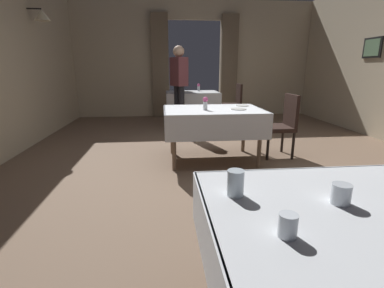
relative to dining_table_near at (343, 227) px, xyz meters
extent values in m
plane|color=#7A604C|center=(0.11, 2.67, -0.65)|extent=(10.08, 10.08, 0.00)
cylinder|color=black|center=(-2.91, 4.47, 1.63)|extent=(0.24, 0.02, 0.02)
cone|color=beige|center=(-2.79, 4.47, 1.53)|extent=(0.26, 0.26, 0.18)
cube|color=black|center=(3.24, 4.27, 1.02)|extent=(0.03, 0.48, 0.38)
cube|color=#668C66|center=(3.22, 4.27, 1.02)|extent=(0.01, 0.39, 0.31)
cube|color=beige|center=(-1.84, 6.87, 0.85)|extent=(2.50, 0.12, 3.00)
cube|color=beige|center=(2.06, 6.87, 0.85)|extent=(2.50, 0.12, 3.00)
cube|color=beige|center=(0.11, 6.87, 2.10)|extent=(1.40, 0.12, 0.50)
cube|color=#70604C|center=(-0.81, 6.73, 0.67)|extent=(0.44, 0.14, 2.64)
cube|color=#70604C|center=(1.03, 6.73, 0.67)|extent=(0.44, 0.14, 2.64)
cylinder|color=#7A604C|center=(-0.48, 0.35, -0.29)|extent=(0.06, 0.06, 0.71)
cylinder|color=#7A604C|center=(0.48, 0.35, -0.29)|extent=(0.06, 0.06, 0.71)
cube|color=#7A604C|center=(0.00, 0.00, 0.08)|extent=(1.13, 0.85, 0.03)
cube|color=white|center=(0.00, 0.00, 0.10)|extent=(1.19, 0.91, 0.01)
cube|color=white|center=(0.00, 0.46, -0.04)|extent=(1.19, 0.02, 0.28)
cube|color=white|center=(-0.59, 0.00, -0.04)|extent=(0.02, 0.91, 0.28)
cylinder|color=#7A604C|center=(-0.63, 2.49, -0.29)|extent=(0.06, 0.06, 0.71)
cylinder|color=#7A604C|center=(0.50, 2.49, -0.29)|extent=(0.06, 0.06, 0.71)
cylinder|color=#7A604C|center=(-0.63, 3.25, -0.29)|extent=(0.06, 0.06, 0.71)
cylinder|color=#7A604C|center=(0.50, 3.25, -0.29)|extent=(0.06, 0.06, 0.71)
cube|color=#7A604C|center=(-0.07, 2.87, 0.08)|extent=(1.29, 0.92, 0.03)
cube|color=white|center=(-0.07, 2.87, 0.10)|extent=(1.35, 0.98, 0.01)
cube|color=white|center=(-0.07, 2.38, -0.07)|extent=(1.35, 0.02, 0.34)
cube|color=white|center=(-0.07, 3.36, -0.07)|extent=(1.35, 0.02, 0.34)
cube|color=white|center=(-0.74, 2.87, -0.07)|extent=(0.02, 0.98, 0.34)
cube|color=white|center=(0.61, 2.87, -0.07)|extent=(0.02, 0.98, 0.34)
cylinder|color=#7A604C|center=(-0.57, 5.34, -0.29)|extent=(0.06, 0.06, 0.71)
cylinder|color=#7A604C|center=(0.43, 5.34, -0.29)|extent=(0.06, 0.06, 0.71)
cylinder|color=#7A604C|center=(-0.57, 6.03, -0.29)|extent=(0.06, 0.06, 0.71)
cylinder|color=#7A604C|center=(0.43, 6.03, -0.29)|extent=(0.06, 0.06, 0.71)
cube|color=#7A604C|center=(-0.07, 5.68, 0.08)|extent=(1.15, 0.85, 0.03)
cube|color=white|center=(-0.07, 5.68, 0.10)|extent=(1.21, 0.91, 0.01)
cube|color=white|center=(-0.07, 5.23, -0.07)|extent=(1.21, 0.02, 0.34)
cube|color=white|center=(-0.07, 6.14, -0.07)|extent=(1.21, 0.02, 0.34)
cube|color=white|center=(-0.68, 5.68, -0.07)|extent=(0.02, 0.91, 0.34)
cube|color=white|center=(0.54, 5.68, -0.07)|extent=(0.02, 0.91, 0.34)
cylinder|color=black|center=(0.73, 2.78, -0.44)|extent=(0.04, 0.04, 0.42)
cylinder|color=black|center=(0.73, 3.16, -0.44)|extent=(0.04, 0.04, 0.42)
cylinder|color=black|center=(1.11, 2.78, -0.44)|extent=(0.04, 0.04, 0.42)
cylinder|color=black|center=(1.11, 3.16, -0.44)|extent=(0.04, 0.04, 0.42)
cube|color=black|center=(0.92, 2.97, -0.21)|extent=(0.44, 0.44, 0.06)
cube|color=black|center=(1.12, 2.97, 0.04)|extent=(0.05, 0.42, 0.48)
cylinder|color=black|center=(0.66, 5.45, -0.44)|extent=(0.04, 0.04, 0.42)
cylinder|color=black|center=(0.66, 5.83, -0.44)|extent=(0.04, 0.04, 0.42)
cylinder|color=black|center=(1.04, 5.45, -0.44)|extent=(0.04, 0.04, 0.42)
cylinder|color=black|center=(1.04, 5.83, -0.44)|extent=(0.04, 0.04, 0.42)
cube|color=black|center=(0.85, 5.64, -0.21)|extent=(0.44, 0.44, 0.06)
cube|color=black|center=(1.05, 5.64, 0.04)|extent=(0.05, 0.42, 0.48)
cylinder|color=silver|center=(-0.44, 0.15, 0.16)|extent=(0.08, 0.08, 0.12)
cylinder|color=silver|center=(-0.02, 0.02, 0.15)|extent=(0.08, 0.08, 0.09)
cylinder|color=silver|center=(-0.34, -0.19, 0.14)|extent=(0.07, 0.07, 0.08)
cylinder|color=silver|center=(-0.19, 2.77, 0.16)|extent=(0.06, 0.06, 0.11)
sphere|color=#D84C8C|center=(-0.19, 2.77, 0.25)|extent=(0.07, 0.07, 0.07)
cylinder|color=white|center=(0.27, 2.77, 0.11)|extent=(0.21, 0.21, 0.01)
cylinder|color=white|center=(0.43, 3.12, 0.11)|extent=(0.19, 0.19, 0.01)
cylinder|color=silver|center=(0.11, 5.93, 0.16)|extent=(0.06, 0.06, 0.11)
sphere|color=#D84C8C|center=(0.11, 5.93, 0.25)|extent=(0.07, 0.07, 0.07)
cylinder|color=white|center=(-0.15, 5.69, 0.11)|extent=(0.21, 0.21, 0.01)
cylinder|color=black|center=(-0.47, 4.83, -0.17)|extent=(0.12, 0.12, 0.95)
cylinder|color=black|center=(-0.39, 4.67, -0.17)|extent=(0.12, 0.12, 0.95)
cube|color=brown|center=(-0.43, 4.75, 0.58)|extent=(0.36, 0.42, 0.55)
sphere|color=tan|center=(-0.43, 4.75, 0.96)|extent=(0.22, 0.22, 0.22)
camera|label=1|loc=(-0.76, -1.00, 0.66)|focal=26.30mm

